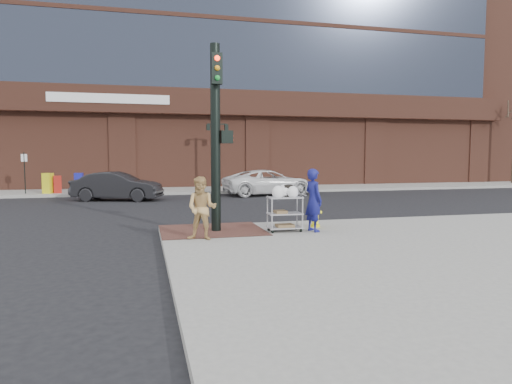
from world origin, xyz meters
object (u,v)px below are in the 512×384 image
object	(u,v)px
utility_cart	(285,210)
fire_hydrant	(315,213)
lamp_post	(217,148)
traffic_signal_pole	(216,132)
pedestrian_tan	(202,208)
sedan_dark	(117,186)
minivan_white	(268,182)
woman_blue	(313,200)

from	to	relation	value
utility_cart	fire_hydrant	size ratio (longest dim) A/B	1.60
lamp_post	traffic_signal_pole	bearing A→B (deg)	-99.24
pedestrian_tan	utility_cart	distance (m)	2.43
pedestrian_tan	sedan_dark	distance (m)	12.27
lamp_post	minivan_white	size ratio (longest dim) A/B	0.80
minivan_white	fire_hydrant	size ratio (longest dim) A/B	6.29
lamp_post	woman_blue	xyz separation A→B (m)	(0.05, -15.91, -1.62)
traffic_signal_pole	pedestrian_tan	world-z (taller)	traffic_signal_pole
minivan_white	sedan_dark	bearing A→B (deg)	91.44
sedan_dark	fire_hydrant	xyz separation A→B (m)	(6.00, -10.78, -0.14)
pedestrian_tan	utility_cart	bearing A→B (deg)	39.54
woman_blue	minivan_white	world-z (taller)	woman_blue
sedan_dark	utility_cart	size ratio (longest dim) A/B	3.33
utility_cart	woman_blue	bearing A→B (deg)	-11.22
lamp_post	traffic_signal_pole	xyz separation A→B (m)	(-2.48, -15.23, 0.21)
pedestrian_tan	fire_hydrant	distance (m)	3.64
minivan_white	fire_hydrant	world-z (taller)	minivan_white
traffic_signal_pole	fire_hydrant	bearing A→B (deg)	0.09
minivan_white	fire_hydrant	xyz separation A→B (m)	(-1.92, -11.93, -0.14)
traffic_signal_pole	pedestrian_tan	bearing A→B (deg)	-115.06
pedestrian_tan	sedan_dark	xyz separation A→B (m)	(-2.59, 11.99, -0.23)
woman_blue	pedestrian_tan	distance (m)	3.13
lamp_post	woman_blue	bearing A→B (deg)	-89.83
traffic_signal_pole	woman_blue	world-z (taller)	traffic_signal_pole
woman_blue	sedan_dark	world-z (taller)	woman_blue
minivan_white	utility_cart	xyz separation A→B (m)	(-3.01, -12.47, 0.03)
sedan_dark	woman_blue	bearing A→B (deg)	-136.72
woman_blue	pedestrian_tan	size ratio (longest dim) A/B	1.10
woman_blue	sedan_dark	xyz separation A→B (m)	(-5.68, 11.46, -0.30)
minivan_white	pedestrian_tan	bearing A→B (deg)	151.06
woman_blue	utility_cart	size ratio (longest dim) A/B	1.34
lamp_post	utility_cart	distance (m)	15.88
utility_cart	fire_hydrant	world-z (taller)	utility_cart
sedan_dark	fire_hydrant	distance (m)	12.34
woman_blue	utility_cart	xyz separation A→B (m)	(-0.76, 0.15, -0.27)
fire_hydrant	traffic_signal_pole	bearing A→B (deg)	-179.91
utility_cart	pedestrian_tan	bearing A→B (deg)	-163.70
lamp_post	utility_cart	size ratio (longest dim) A/B	3.16
fire_hydrant	minivan_white	bearing A→B (deg)	80.86
pedestrian_tan	fire_hydrant	xyz separation A→B (m)	(3.42, 1.21, -0.37)
woman_blue	sedan_dark	bearing A→B (deg)	11.71
sedan_dark	utility_cart	distance (m)	12.33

